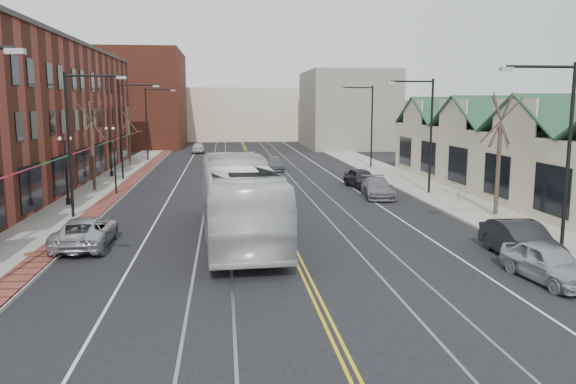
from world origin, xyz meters
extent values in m
plane|color=black|center=(0.00, 0.00, 0.00)|extent=(160.00, 160.00, 0.00)
cube|color=gray|center=(-12.00, 20.00, 0.07)|extent=(4.00, 120.00, 0.15)
cube|color=gray|center=(12.00, 20.00, 0.07)|extent=(4.00, 120.00, 0.15)
cube|color=maroon|center=(-19.00, 27.00, 5.50)|extent=(10.00, 50.00, 11.00)
cube|color=#C3B996|center=(18.00, 20.00, 2.30)|extent=(8.00, 36.00, 4.60)
cube|color=maroon|center=(-16.00, 70.00, 7.00)|extent=(14.00, 18.00, 14.00)
cube|color=#C3B996|center=(0.00, 85.00, 4.50)|extent=(22.00, 14.00, 9.00)
cube|color=slate|center=(15.00, 65.00, 5.50)|extent=(12.00, 16.00, 11.00)
cube|color=#999999|center=(-8.50, 0.00, 7.85)|extent=(0.50, 0.25, 0.15)
cylinder|color=black|center=(-11.50, 16.00, 4.15)|extent=(0.16, 0.16, 8.00)
cylinder|color=black|center=(-10.00, 16.00, 7.95)|extent=(3.00, 0.12, 0.12)
cube|color=#999999|center=(-8.50, 16.00, 7.85)|extent=(0.50, 0.25, 0.15)
cylinder|color=black|center=(-11.50, 32.00, 4.15)|extent=(0.16, 0.16, 8.00)
cylinder|color=black|center=(-10.00, 32.00, 7.95)|extent=(3.00, 0.12, 0.12)
cube|color=#999999|center=(-8.50, 32.00, 7.85)|extent=(0.50, 0.25, 0.15)
cylinder|color=black|center=(-11.50, 48.00, 4.15)|extent=(0.16, 0.16, 8.00)
cylinder|color=black|center=(-10.00, 48.00, 7.95)|extent=(3.00, 0.12, 0.12)
cube|color=#999999|center=(-8.50, 48.00, 7.85)|extent=(0.50, 0.25, 0.15)
cylinder|color=black|center=(11.50, 6.00, 4.15)|extent=(0.16, 0.16, 8.00)
cylinder|color=black|center=(10.00, 6.00, 7.95)|extent=(3.00, 0.12, 0.12)
cube|color=#999999|center=(8.50, 6.00, 7.85)|extent=(0.50, 0.25, 0.15)
cylinder|color=black|center=(11.50, 22.00, 4.15)|extent=(0.16, 0.16, 8.00)
cylinder|color=black|center=(10.00, 22.00, 7.95)|extent=(3.00, 0.12, 0.12)
cube|color=#999999|center=(8.50, 22.00, 7.85)|extent=(0.50, 0.25, 0.15)
cylinder|color=black|center=(11.50, 38.00, 4.15)|extent=(0.16, 0.16, 8.00)
cylinder|color=black|center=(10.00, 38.00, 7.95)|extent=(3.00, 0.12, 0.12)
cube|color=#999999|center=(8.50, 38.00, 7.85)|extent=(0.50, 0.25, 0.15)
cylinder|color=black|center=(-12.80, 20.00, 0.35)|extent=(0.28, 0.28, 0.40)
cylinder|color=black|center=(-12.80, 20.00, 2.15)|extent=(0.14, 0.14, 4.00)
cube|color=black|center=(-12.80, 20.00, 4.15)|extent=(0.60, 0.06, 0.06)
sphere|color=white|center=(-13.10, 20.00, 4.30)|extent=(0.24, 0.24, 0.24)
sphere|color=white|center=(-12.50, 20.00, 4.30)|extent=(0.24, 0.24, 0.24)
cylinder|color=black|center=(-12.80, 34.00, 0.35)|extent=(0.28, 0.28, 0.40)
cylinder|color=black|center=(-12.80, 34.00, 2.15)|extent=(0.14, 0.14, 4.00)
cube|color=black|center=(-12.80, 34.00, 4.15)|extent=(0.60, 0.06, 0.06)
sphere|color=white|center=(-13.10, 34.00, 4.30)|extent=(0.24, 0.24, 0.24)
sphere|color=white|center=(-12.50, 34.00, 4.30)|extent=(0.24, 0.24, 0.24)
cylinder|color=#382B21|center=(-12.50, 26.00, 2.60)|extent=(0.24, 0.24, 4.90)
cylinder|color=#382B21|center=(-12.50, 26.00, 5.15)|extent=(0.58, 1.37, 2.90)
cylinder|color=#382B21|center=(-12.50, 26.00, 5.15)|extent=(1.60, 0.66, 2.78)
cylinder|color=#382B21|center=(-12.50, 26.00, 5.15)|extent=(0.53, 1.23, 2.96)
cylinder|color=#382B21|center=(-12.50, 26.00, 5.15)|extent=(1.69, 1.03, 2.64)
cylinder|color=#382B21|center=(-12.50, 26.00, 5.15)|extent=(1.78, 1.29, 2.48)
cylinder|color=#382B21|center=(-12.50, 42.00, 2.42)|extent=(0.24, 0.24, 4.55)
cylinder|color=#382B21|center=(-12.50, 42.00, 4.80)|extent=(0.55, 1.28, 2.69)
cylinder|color=#382B21|center=(-12.50, 42.00, 4.80)|extent=(1.49, 0.62, 2.58)
cylinder|color=#382B21|center=(-12.50, 42.00, 4.80)|extent=(0.50, 1.15, 2.75)
cylinder|color=#382B21|center=(-12.50, 42.00, 4.80)|extent=(1.57, 0.97, 2.45)
cylinder|color=#382B21|center=(-12.50, 42.00, 4.80)|extent=(1.66, 1.20, 2.30)
cylinder|color=#382B21|center=(12.50, 14.00, 2.78)|extent=(0.24, 0.24, 5.25)
cylinder|color=#382B21|center=(12.50, 14.00, 5.50)|extent=(0.61, 1.46, 3.10)
cylinder|color=#382B21|center=(12.50, 14.00, 5.50)|extent=(1.70, 0.70, 2.97)
cylinder|color=#382B21|center=(12.50, 14.00, 5.50)|extent=(0.56, 1.31, 3.17)
cylinder|color=#382B21|center=(12.50, 14.00, 5.50)|extent=(1.80, 1.10, 2.82)
cylinder|color=#382B21|center=(12.50, 14.00, 5.50)|extent=(1.90, 1.37, 2.65)
cylinder|color=#592D19|center=(-11.20, 8.00, 0.16)|extent=(0.60, 0.60, 0.02)
cylinder|color=black|center=(-10.60, 24.00, 1.75)|extent=(0.12, 0.12, 3.20)
imported|color=black|center=(-10.60, 24.00, 3.50)|extent=(0.18, 0.15, 0.90)
imported|color=silver|center=(-2.33, 10.40, 1.92)|extent=(3.92, 13.91, 3.83)
imported|color=#AAABB1|center=(-9.30, 9.54, 0.70)|extent=(2.43, 5.07, 1.39)
imported|color=#A3A5AA|center=(8.72, 2.45, 0.71)|extent=(2.12, 4.31, 1.42)
imported|color=black|center=(9.30, 5.45, 0.78)|extent=(1.78, 4.78, 1.56)
imported|color=slate|center=(7.50, 21.17, 0.68)|extent=(2.39, 4.86, 1.36)
imported|color=black|center=(7.50, 25.75, 0.75)|extent=(2.27, 4.57, 1.49)
imported|color=black|center=(-1.00, 45.21, 0.65)|extent=(1.76, 4.04, 1.29)
imported|color=#57575D|center=(1.82, 37.83, 0.64)|extent=(1.86, 4.43, 1.28)
imported|color=#B8BAC0|center=(-6.35, 58.10, 0.70)|extent=(1.68, 4.10, 1.39)
camera|label=1|loc=(-2.98, -16.15, 6.48)|focal=35.00mm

